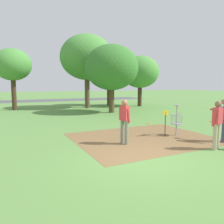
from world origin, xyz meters
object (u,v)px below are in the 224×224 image
(tree_mid_right, at_px, (12,65))
(frisbee_by_tee, at_px, (149,123))
(tree_near_right, at_px, (87,57))
(player_foreground_watching, at_px, (217,122))
(player_throwing, at_px, (224,117))
(tree_mid_center, at_px, (140,72))
(tree_near_left, at_px, (112,68))
(disc_golf_basket, at_px, (175,119))
(tree_mid_left, at_px, (109,67))
(player_waiting_left, at_px, (125,119))

(tree_mid_right, bearing_deg, frisbee_by_tee, -58.72)
(tree_near_right, bearing_deg, tree_mid_right, 171.51)
(player_foreground_watching, height_order, frisbee_by_tee, player_foreground_watching)
(player_throwing, distance_m, tree_mid_center, 15.55)
(player_foreground_watching, bearing_deg, tree_near_right, 86.73)
(player_throwing, distance_m, tree_near_left, 10.84)
(tree_mid_center, xyz_separation_m, tree_mid_right, (-12.42, 1.74, 0.38))
(disc_golf_basket, distance_m, player_throwing, 1.96)
(frisbee_by_tee, relative_size, tree_near_left, 0.04)
(tree_mid_right, bearing_deg, tree_mid_center, -7.97)
(frisbee_by_tee, bearing_deg, tree_near_right, 90.86)
(disc_golf_basket, distance_m, player_foreground_watching, 2.32)
(tree_mid_left, bearing_deg, tree_mid_right, -176.15)
(disc_golf_basket, relative_size, tree_mid_left, 0.24)
(player_throwing, xyz_separation_m, tree_mid_right, (-6.96, 16.05, 3.06))
(player_waiting_left, bearing_deg, disc_golf_basket, 5.15)
(disc_golf_basket, xyz_separation_m, tree_near_left, (1.15, 8.81, 2.92))
(player_foreground_watching, distance_m, tree_mid_right, 17.89)
(tree_near_right, height_order, tree_mid_left, tree_near_right)
(tree_mid_left, bearing_deg, disc_golf_basket, -104.39)
(tree_near_right, bearing_deg, player_waiting_left, -104.09)
(player_foreground_watching, xyz_separation_m, player_waiting_left, (-2.52, 2.05, 0.00))
(tree_mid_right, bearing_deg, player_waiting_left, -77.46)
(disc_golf_basket, height_order, player_throwing, player_throwing)
(player_foreground_watching, bearing_deg, player_throwing, 27.06)
(frisbee_by_tee, height_order, tree_mid_right, tree_mid_right)
(tree_mid_left, bearing_deg, tree_near_left, -113.52)
(tree_mid_right, bearing_deg, tree_near_right, -8.49)
(player_throwing, relative_size, tree_mid_center, 0.32)
(player_throwing, height_order, tree_mid_right, tree_mid_right)
(player_throwing, relative_size, tree_near_right, 0.24)
(tree_near_left, xyz_separation_m, tree_mid_center, (5.28, 3.81, -0.01))
(tree_near_right, bearing_deg, player_throwing, -88.86)
(frisbee_by_tee, bearing_deg, tree_mid_left, 75.71)
(tree_mid_right, bearing_deg, player_foreground_watching, -70.90)
(tree_near_left, xyz_separation_m, tree_near_right, (-0.48, 4.55, 1.29))
(tree_mid_left, relative_size, tree_mid_right, 1.04)
(frisbee_by_tee, relative_size, tree_mid_right, 0.04)
(player_waiting_left, xyz_separation_m, tree_near_right, (3.42, 13.61, 3.99))
(player_foreground_watching, bearing_deg, tree_mid_right, 109.10)
(player_foreground_watching, relative_size, tree_mid_center, 0.32)
(player_foreground_watching, distance_m, tree_mid_center, 16.56)
(tree_near_left, xyz_separation_m, tree_mid_right, (-7.14, 5.55, 0.38))
(player_foreground_watching, distance_m, tree_near_right, 16.19)
(player_waiting_left, bearing_deg, player_foreground_watching, -39.12)
(player_waiting_left, relative_size, frisbee_by_tee, 7.37)
(tree_near_left, bearing_deg, frisbee_by_tee, -93.26)
(disc_golf_basket, relative_size, player_foreground_watching, 0.81)
(player_waiting_left, relative_size, tree_near_left, 0.31)
(player_throwing, relative_size, player_waiting_left, 1.00)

